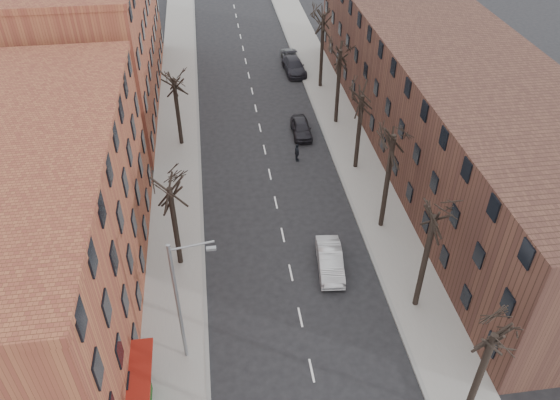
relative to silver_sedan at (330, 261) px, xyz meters
name	(u,v)px	position (x,y,z in m)	size (l,w,h in m)	color
sidewalk_left	(178,138)	(-10.75, 18.97, -0.70)	(4.00, 90.00, 0.15)	gray
sidewalk_right	(342,127)	(5.25, 18.97, -0.70)	(4.00, 90.00, 0.15)	gray
building_left_near	(24,239)	(-18.75, -1.03, 5.23)	(12.00, 26.00, 12.00)	brown
building_left_far	(89,37)	(-18.75, 27.97, 6.23)	(12.00, 28.00, 14.00)	brown
building_right	(448,100)	(13.25, 13.97, 4.23)	(12.00, 50.00, 10.00)	#492C22
tree_right_b	(415,305)	(4.85, -4.03, -0.77)	(5.20, 5.20, 10.80)	black
tree_right_c	(380,226)	(4.85, 3.97, -0.77)	(5.20, 5.20, 11.60)	black
tree_right_d	(355,167)	(4.85, 11.97, -0.77)	(5.20, 5.20, 10.00)	black
tree_right_e	(336,122)	(4.85, 19.97, -0.77)	(5.20, 5.20, 10.80)	black
tree_right_f	(320,87)	(4.85, 27.97, -0.77)	(5.20, 5.20, 11.60)	black
tree_left_a	(181,263)	(-10.35, 1.97, -0.77)	(5.20, 5.20, 9.50)	black
tree_left_b	(182,144)	(-10.35, 17.97, -0.77)	(5.20, 5.20, 9.50)	black
streetlight	(180,299)	(-9.78, -6.03, 4.24)	(2.45, 0.22, 9.03)	slate
silver_sedan	(330,261)	(0.00, 0.00, 0.00)	(1.64, 4.69, 1.55)	#A7AAAE
parked_car_near	(301,128)	(1.05, 18.17, -0.04)	(1.73, 4.31, 1.47)	black
parked_car_mid	(294,66)	(2.55, 32.08, 0.01)	(2.18, 5.37, 1.56)	black
parked_car_far	(290,56)	(2.55, 35.34, -0.21)	(1.87, 4.05, 1.12)	#525559
pedestrian_b	(141,389)	(-12.35, -8.54, 0.13)	(0.73, 0.57, 1.50)	black
pedestrian_crossing	(297,153)	(-0.08, 13.74, 0.09)	(1.01, 0.42, 1.73)	black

